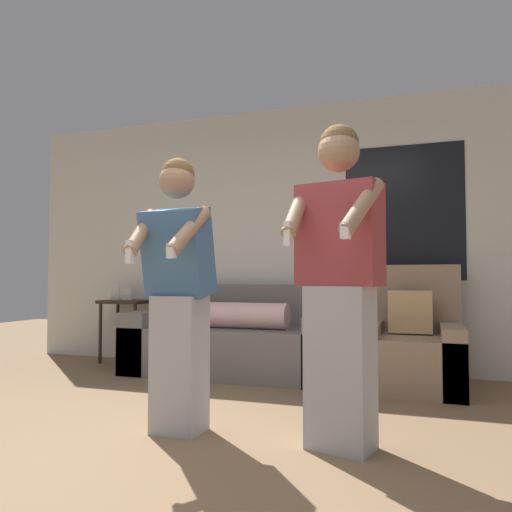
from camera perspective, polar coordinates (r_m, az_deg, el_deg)
ground_plane at (r=2.66m, az=-14.20°, el=-22.61°), size 14.00×14.00×0.00m
wall_back at (r=5.19m, az=3.98°, el=2.26°), size 6.12×0.07×2.70m
couch at (r=4.88m, az=-2.22°, el=-9.66°), size 2.07×0.88×0.85m
armchair at (r=4.49m, az=17.26°, el=-9.99°), size 0.84×0.91×1.04m
side_table at (r=5.70m, az=-14.65°, el=-6.04°), size 0.51×0.40×0.83m
person_left at (r=3.03m, az=-8.90°, el=-3.96°), size 0.45×0.50×1.64m
person_right at (r=2.76m, az=9.52°, el=-2.84°), size 0.52×0.53×1.77m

